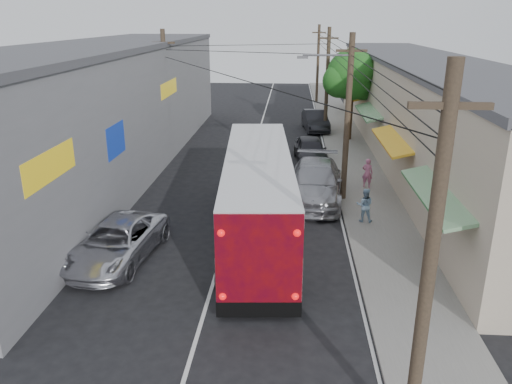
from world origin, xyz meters
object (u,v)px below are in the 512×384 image
parked_car_mid (310,150)px  parked_car_far (315,121)px  parked_suv (315,182)px  pedestrian_far (365,205)px  jeepney (117,242)px  pedestrian_near (367,173)px  coach_bus (258,195)px

parked_car_mid → parked_car_far: parked_car_far is taller
parked_suv → pedestrian_far: parked_suv is taller
jeepney → parked_suv: size_ratio=0.83×
parked_suv → parked_car_mid: (0.00, 7.00, -0.14)m
jeepney → pedestrian_far: size_ratio=3.49×
pedestrian_near → pedestrian_far: bearing=102.4°
jeepney → parked_suv: (7.60, 7.16, 0.19)m
pedestrian_far → pedestrian_near: bearing=-92.2°
parked_car_mid → coach_bus: bearing=-107.1°
coach_bus → jeepney: (-5.08, -2.47, -1.10)m
coach_bus → jeepney: 5.75m
pedestrian_near → pedestrian_far: size_ratio=1.03×
coach_bus → parked_car_far: (3.23, 21.02, -1.03)m
jeepney → parked_car_mid: bearing=68.8°
jeepney → pedestrian_near: size_ratio=3.40×
parked_car_far → coach_bus: bearing=-104.7°
pedestrian_near → pedestrian_far: 4.84m
coach_bus → jeepney: size_ratio=2.35×
parked_car_mid → pedestrian_near: size_ratio=2.95×
coach_bus → parked_car_mid: (2.52, 11.69, -1.05)m
parked_car_mid → parked_suv: bearing=-94.9°
coach_bus → pedestrian_near: size_ratio=8.00×
jeepney → parked_suv: bearing=50.3°
parked_suv → parked_car_mid: size_ratio=1.39×
parked_car_far → parked_suv: bearing=-98.5°
coach_bus → pedestrian_far: size_ratio=8.21×
parked_car_far → pedestrian_near: 14.68m
pedestrian_near → coach_bus: bearing=72.3°
parked_car_mid → pedestrian_near: bearing=-66.5°
parked_suv → pedestrian_near: parked_suv is taller
pedestrian_near → pedestrian_far: (-0.78, -4.78, -0.02)m
parked_car_mid → jeepney: bearing=-123.2°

